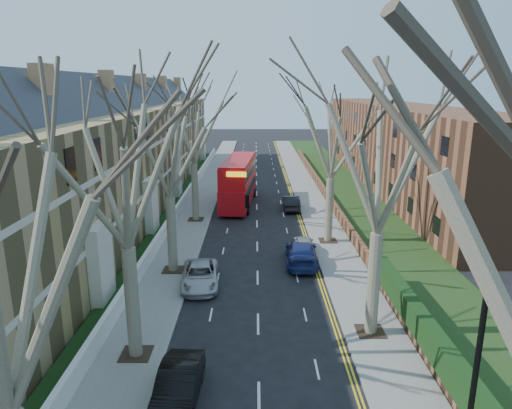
{
  "coord_description": "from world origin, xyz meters",
  "views": [
    {
      "loc": [
        -0.13,
        -12.77,
        12.25
      ],
      "look_at": [
        -0.1,
        20.73,
        3.47
      ],
      "focal_mm": 32.0,
      "sensor_mm": 36.0,
      "label": 1
    }
  ],
  "objects": [
    {
      "name": "pavement_left",
      "position": [
        -6.0,
        39.0,
        0.06
      ],
      "size": [
        3.0,
        102.0,
        0.12
      ],
      "primitive_type": "cube",
      "color": "slate",
      "rests_on": "ground"
    },
    {
      "name": "car_right_mid",
      "position": [
        3.52,
        19.68,
        0.65
      ],
      "size": [
        1.59,
        3.84,
        1.3
      ],
      "primitive_type": "imported",
      "rotation": [
        0.0,
        0.0,
        3.13
      ],
      "color": "gray",
      "rests_on": "ground"
    },
    {
      "name": "pavement_right",
      "position": [
        6.0,
        39.0,
        0.06
      ],
      "size": [
        3.0,
        102.0,
        0.12
      ],
      "primitive_type": "cube",
      "color": "slate",
      "rests_on": "ground"
    },
    {
      "name": "tree_right_mid",
      "position": [
        5.7,
        8.0,
        9.56
      ],
      "size": [
        10.5,
        10.5,
        14.71
      ],
      "color": "brown",
      "rests_on": "ground"
    },
    {
      "name": "tree_right_far",
      "position": [
        5.7,
        22.0,
        9.24
      ],
      "size": [
        10.15,
        10.15,
        14.22
      ],
      "color": "brown",
      "rests_on": "ground"
    },
    {
      "name": "tree_left_far",
      "position": [
        -5.7,
        16.0,
        9.24
      ],
      "size": [
        10.15,
        10.15,
        14.22
      ],
      "color": "brown",
      "rests_on": "ground"
    },
    {
      "name": "terrace_left",
      "position": [
        -13.65,
        31.0,
        5.53
      ],
      "size": [
        9.7,
        78.0,
        13.6
      ],
      "color": "#97814C",
      "rests_on": "ground"
    },
    {
      "name": "tree_left_mid",
      "position": [
        -5.7,
        6.0,
        9.56
      ],
      "size": [
        10.5,
        10.5,
        14.71
      ],
      "color": "brown",
      "rests_on": "ground"
    },
    {
      "name": "car_right_near",
      "position": [
        3.11,
        17.45,
        0.78
      ],
      "size": [
        2.45,
        5.47,
        1.56
      ],
      "primitive_type": "imported",
      "rotation": [
        0.0,
        0.0,
        3.09
      ],
      "color": "navy",
      "rests_on": "ground"
    },
    {
      "name": "tree_left_dist",
      "position": [
        -5.7,
        28.0,
        9.56
      ],
      "size": [
        10.5,
        10.5,
        14.71
      ],
      "color": "brown",
      "rests_on": "ground"
    },
    {
      "name": "flats_right",
      "position": [
        17.46,
        43.0,
        4.98
      ],
      "size": [
        13.97,
        54.0,
        10.0
      ],
      "color": "brown",
      "rests_on": "ground"
    },
    {
      "name": "wall_hedge_right",
      "position": [
        7.7,
        2.0,
        1.12
      ],
      "size": [
        0.7,
        24.0,
        1.8
      ],
      "color": "#4E3321",
      "rests_on": "ground"
    },
    {
      "name": "front_wall_left",
      "position": [
        -7.65,
        31.0,
        0.62
      ],
      "size": [
        0.3,
        78.0,
        1.0
      ],
      "color": "white",
      "rests_on": "ground"
    },
    {
      "name": "car_left_mid",
      "position": [
        -3.2,
        2.77,
        0.74
      ],
      "size": [
        1.72,
        4.54,
        1.48
      ],
      "primitive_type": "imported",
      "rotation": [
        0.0,
        0.0,
        -0.03
      ],
      "color": "black",
      "rests_on": "ground"
    },
    {
      "name": "car_left_far",
      "position": [
        -3.61,
        13.77,
        0.68
      ],
      "size": [
        2.65,
        5.06,
        1.36
      ],
      "primitive_type": "imported",
      "rotation": [
        0.0,
        0.0,
        0.08
      ],
      "color": "#ADAEB2",
      "rests_on": "ground"
    },
    {
      "name": "double_decker_bus",
      "position": [
        -1.89,
        33.87,
        2.36
      ],
      "size": [
        3.64,
        11.68,
        4.79
      ],
      "rotation": [
        0.0,
        0.0,
        3.05
      ],
      "color": "#B40C11",
      "rests_on": "ground"
    },
    {
      "name": "grass_verge_right",
      "position": [
        10.5,
        39.0,
        0.15
      ],
      "size": [
        6.0,
        102.0,
        0.06
      ],
      "color": "#1E3914",
      "rests_on": "ground"
    },
    {
      "name": "car_right_far",
      "position": [
        3.48,
        31.94,
        0.73
      ],
      "size": [
        1.57,
        4.43,
        1.46
      ],
      "primitive_type": "imported",
      "rotation": [
        0.0,
        0.0,
        3.15
      ],
      "color": "black",
      "rests_on": "ground"
    }
  ]
}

